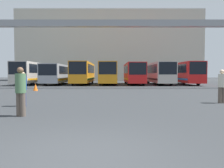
% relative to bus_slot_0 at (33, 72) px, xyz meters
% --- Properties ---
extents(ground_plane, '(200.00, 200.00, 0.00)m').
position_rel_bus_slot_0_xyz_m(ground_plane, '(11.60, -29.08, -1.88)').
color(ground_plane, '#2D3033').
extents(building_backdrop, '(43.11, 12.00, 16.32)m').
position_rel_bus_slot_0_xyz_m(building_backdrop, '(11.60, 22.43, 6.28)').
color(building_backdrop, '#B7B2A3').
rests_on(building_backdrop, ground).
extents(overhead_gantry, '(33.49, 0.80, 7.49)m').
position_rel_bus_slot_0_xyz_m(overhead_gantry, '(11.60, -8.85, 4.49)').
color(overhead_gantry, gray).
rests_on(overhead_gantry, ground).
extents(bus_slot_0, '(2.51, 10.37, 3.27)m').
position_rel_bus_slot_0_xyz_m(bus_slot_0, '(0.00, 0.00, 0.00)').
color(bus_slot_0, beige).
rests_on(bus_slot_0, ground).
extents(bus_slot_1, '(2.61, 11.96, 2.96)m').
position_rel_bus_slot_0_xyz_m(bus_slot_1, '(3.87, 0.80, -0.17)').
color(bus_slot_1, '#999EA5').
rests_on(bus_slot_1, ground).
extents(bus_slot_2, '(2.51, 11.64, 3.29)m').
position_rel_bus_slot_0_xyz_m(bus_slot_2, '(7.74, 0.63, 0.02)').
color(bus_slot_2, orange).
rests_on(bus_slot_2, ground).
extents(bus_slot_3, '(2.54, 11.35, 3.27)m').
position_rel_bus_slot_0_xyz_m(bus_slot_3, '(11.60, 0.49, 0.00)').
color(bus_slot_3, orange).
rests_on(bus_slot_3, ground).
extents(bus_slot_4, '(2.47, 10.64, 3.17)m').
position_rel_bus_slot_0_xyz_m(bus_slot_4, '(15.47, 0.13, -0.05)').
color(bus_slot_4, red).
rests_on(bus_slot_4, ground).
extents(bus_slot_5, '(2.56, 10.67, 3.25)m').
position_rel_bus_slot_0_xyz_m(bus_slot_5, '(19.34, 0.15, -0.01)').
color(bus_slot_5, beige).
rests_on(bus_slot_5, ground).
extents(bus_slot_6, '(2.44, 11.49, 3.27)m').
position_rel_bus_slot_0_xyz_m(bus_slot_6, '(23.21, 0.56, 0.00)').
color(bus_slot_6, red).
rests_on(bus_slot_6, ground).
extents(pedestrian_near_right, '(0.38, 0.38, 1.83)m').
position_rel_bus_slot_0_xyz_m(pedestrian_near_right, '(8.77, -25.09, -0.91)').
color(pedestrian_near_right, brown).
rests_on(pedestrian_near_right, ground).
extents(pedestrian_far_center, '(0.38, 0.38, 1.81)m').
position_rel_bus_slot_0_xyz_m(pedestrian_far_center, '(18.09, -21.42, -0.92)').
color(pedestrian_far_center, brown).
rests_on(pedestrian_far_center, ground).
extents(pedestrian_mid_left, '(0.35, 0.35, 1.69)m').
position_rel_bus_slot_0_xyz_m(pedestrian_mid_left, '(7.83, -22.58, -0.99)').
color(pedestrian_mid_left, navy).
rests_on(pedestrian_mid_left, ground).
extents(traffic_cone, '(0.44, 0.44, 0.68)m').
position_rel_bus_slot_0_xyz_m(traffic_cone, '(4.92, -12.59, -1.54)').
color(traffic_cone, orange).
rests_on(traffic_cone, ground).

